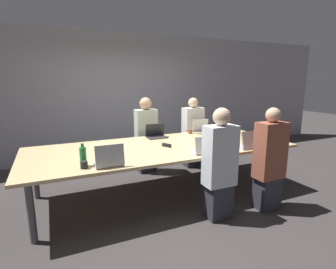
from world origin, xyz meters
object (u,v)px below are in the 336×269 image
(cup_near_right, at_px, (263,143))
(person_far_right, at_px, (193,134))
(person_near_right, at_px, (269,161))
(stapler, at_px, (167,145))
(laptop_near_right, at_px, (249,143))
(laptop_near_left, at_px, (109,160))
(cup_near_midright, at_px, (218,148))
(bottle_near_left, at_px, (83,156))
(cup_near_left, at_px, (84,165))
(laptop_near_midright, at_px, (204,148))
(cup_far_right, at_px, (190,131))
(laptop_far_right, at_px, (202,129))
(person_near_midright, at_px, (220,166))
(bottle_near_midright, at_px, (213,141))
(laptop_far_center, at_px, (156,134))
(person_far_center, at_px, (146,136))
(bottle_near_right, at_px, (255,137))

(cup_near_right, height_order, person_far_right, person_far_right)
(person_near_right, height_order, stapler, person_near_right)
(laptop_near_right, bearing_deg, laptop_near_left, -0.74)
(cup_near_midright, relative_size, bottle_near_left, 0.33)
(laptop_near_left, height_order, cup_near_left, laptop_near_left)
(laptop_near_midright, height_order, stapler, laptop_near_midright)
(cup_far_right, relative_size, stapler, 0.56)
(cup_near_midright, bearing_deg, laptop_near_left, -178.50)
(bottle_near_left, bearing_deg, person_near_right, -13.74)
(laptop_far_right, xyz_separation_m, bottle_near_left, (-2.34, -1.15, 0.05))
(cup_near_midright, height_order, person_near_right, person_near_right)
(person_near_midright, distance_m, cup_near_midright, 0.49)
(cup_near_right, bearing_deg, laptop_far_right, 103.11)
(cup_far_right, bearing_deg, laptop_far_right, 5.12)
(cup_near_right, bearing_deg, laptop_near_right, -176.41)
(bottle_near_midright, distance_m, laptop_near_left, 1.58)
(person_near_midright, height_order, bottle_near_left, person_near_midright)
(person_far_right, bearing_deg, cup_near_midright, -107.01)
(laptop_near_midright, bearing_deg, laptop_far_center, -79.26)
(laptop_far_center, bearing_deg, cup_near_left, -139.14)
(laptop_near_right, xyz_separation_m, laptop_far_center, (-0.99, 1.26, -0.01))
(laptop_far_right, bearing_deg, person_near_right, -89.47)
(person_far_center, distance_m, bottle_near_left, 2.05)
(laptop_near_midright, relative_size, cup_far_right, 3.98)
(laptop_near_left, bearing_deg, cup_near_right, 179.78)
(laptop_near_right, xyz_separation_m, stapler, (-1.09, 0.58, -0.05))
(bottle_near_right, bearing_deg, cup_near_midright, -173.28)
(laptop_near_midright, xyz_separation_m, laptop_far_right, (0.74, 1.28, 0.00))
(bottle_near_midright, height_order, cup_near_left, bottle_near_midright)
(laptop_near_right, bearing_deg, cup_far_right, -77.85)
(person_near_right, bearing_deg, laptop_far_right, -89.47)
(cup_far_right, bearing_deg, cup_near_left, -149.65)
(laptop_far_right, distance_m, cup_far_right, 0.26)
(person_near_midright, xyz_separation_m, bottle_near_right, (1.02, 0.50, 0.18))
(person_near_midright, height_order, person_far_right, person_near_midright)
(bottle_near_midright, relative_size, stapler, 1.74)
(laptop_far_center, relative_size, stapler, 2.28)
(person_near_midright, distance_m, cup_near_right, 1.12)
(cup_near_midright, height_order, person_far_center, person_far_center)
(cup_near_right, height_order, stapler, cup_near_right)
(laptop_near_right, distance_m, laptop_far_center, 1.60)
(bottle_near_midright, xyz_separation_m, laptop_far_center, (-0.48, 1.05, -0.04))
(person_near_midright, distance_m, bottle_near_right, 1.15)
(laptop_near_left, xyz_separation_m, cup_near_left, (-0.28, 0.05, -0.04))
(laptop_far_center, distance_m, bottle_near_left, 1.75)
(laptop_near_left, bearing_deg, cup_near_left, -9.86)
(person_far_right, height_order, laptop_near_left, person_far_right)
(cup_near_midright, xyz_separation_m, person_far_right, (0.47, 1.55, -0.12))
(person_near_right, height_order, bottle_near_right, person_near_right)
(bottle_near_left, distance_m, stapler, 1.33)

